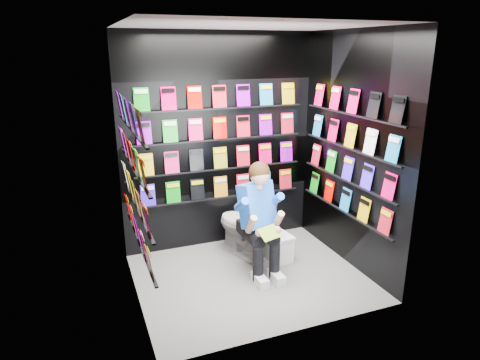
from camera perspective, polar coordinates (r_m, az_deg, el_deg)
name	(u,v)px	position (r m, az deg, el deg)	size (l,w,h in m)	color
floor	(250,277)	(4.80, 1.37, -12.85)	(2.40, 2.40, 0.00)	#5C5C5A
ceiling	(252,25)	(4.15, 1.64, 19.94)	(2.40, 2.40, 0.00)	white
wall_back	(219,143)	(5.20, -2.78, 4.97)	(2.40, 0.04, 2.60)	black
wall_front	(300,193)	(3.43, 7.96, -1.69)	(2.40, 0.04, 2.60)	black
wall_left	(129,175)	(4.00, -14.56, 0.66)	(0.04, 2.00, 2.60)	black
wall_right	(352,152)	(4.87, 14.65, 3.58)	(0.04, 2.00, 2.60)	black
comics_back	(220,143)	(5.18, -2.67, 4.96)	(2.10, 0.06, 1.37)	red
comics_left	(132,174)	(4.00, -14.14, 0.77)	(0.06, 1.70, 1.37)	red
comics_right	(349,152)	(4.85, 14.37, 3.61)	(0.06, 1.70, 1.37)	red
toilet	(243,226)	(5.14, 0.43, -6.10)	(0.42, 0.75, 0.73)	white
longbox	(277,247)	(5.15, 4.99, -8.86)	(0.21, 0.39, 0.29)	white
longbox_lid	(278,234)	(5.08, 5.03, -7.24)	(0.23, 0.41, 0.03)	white
reader	(256,206)	(4.67, 2.17, -3.42)	(0.50, 0.73, 1.35)	blue
held_comic	(269,233)	(4.44, 3.94, -7.04)	(0.24, 0.01, 0.16)	green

